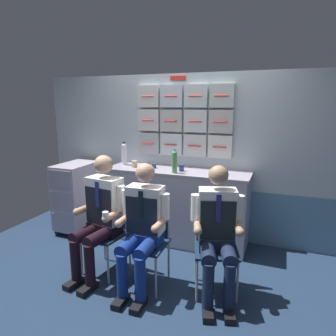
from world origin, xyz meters
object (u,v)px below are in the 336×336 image
(crew_member_left, at_px, (100,212))
(crew_member_by_counter, at_px, (218,228))
(crew_member_right, at_px, (142,223))
(espresso_cup_small, at_px, (181,168))
(service_trolley, at_px, (77,195))
(folding_chair_left, at_px, (111,223))
(folding_chair_by_counter, at_px, (215,237))
(water_bottle_clear, at_px, (124,154))
(folding_chair_right, at_px, (149,232))

(crew_member_left, height_order, crew_member_by_counter, crew_member_left)
(crew_member_left, distance_m, crew_member_right, 0.52)
(espresso_cup_small, bearing_deg, crew_member_right, -91.11)
(service_trolley, bearing_deg, folding_chair_left, -35.93)
(folding_chair_by_counter, relative_size, water_bottle_clear, 2.66)
(folding_chair_left, height_order, crew_member_right, crew_member_right)
(crew_member_left, height_order, water_bottle_clear, crew_member_left)
(folding_chair_right, distance_m, water_bottle_clear, 1.46)
(crew_member_by_counter, bearing_deg, crew_member_left, -176.98)
(crew_member_by_counter, height_order, espresso_cup_small, crew_member_by_counter)
(folding_chair_left, xyz_separation_m, folding_chair_right, (0.48, -0.07, 0.00))
(crew_member_right, height_order, folding_chair_by_counter, crew_member_right)
(crew_member_right, distance_m, espresso_cup_small, 1.14)
(folding_chair_left, xyz_separation_m, water_bottle_clear, (-0.35, 0.97, 0.58))
(water_bottle_clear, bearing_deg, espresso_cup_small, -7.41)
(service_trolley, xyz_separation_m, water_bottle_clear, (0.64, 0.25, 0.59))
(crew_member_left, relative_size, crew_member_right, 1.03)
(service_trolley, xyz_separation_m, folding_chair_right, (1.47, -0.79, 0.00))
(crew_member_left, xyz_separation_m, folding_chair_right, (0.50, 0.09, -0.18))
(service_trolley, bearing_deg, crew_member_by_counter, -20.58)
(water_bottle_clear, bearing_deg, folding_chair_by_counter, -31.55)
(crew_member_left, xyz_separation_m, espresso_cup_small, (0.53, 1.01, 0.30))
(service_trolley, distance_m, folding_chair_left, 1.22)
(crew_member_right, height_order, espresso_cup_small, crew_member_right)
(folding_chair_left, height_order, folding_chair_right, same)
(crew_member_by_counter, distance_m, water_bottle_clear, 1.91)
(crew_member_right, distance_m, crew_member_by_counter, 0.70)
(water_bottle_clear, bearing_deg, crew_member_right, -55.06)
(folding_chair_by_counter, bearing_deg, folding_chair_right, -168.37)
(service_trolley, distance_m, crew_member_left, 1.32)
(folding_chair_left, xyz_separation_m, crew_member_by_counter, (1.17, -0.09, 0.16))
(folding_chair_by_counter, relative_size, espresso_cup_small, 10.08)
(water_bottle_clear, xyz_separation_m, espresso_cup_small, (0.86, -0.11, -0.11))
(folding_chair_by_counter, bearing_deg, crew_member_left, -169.27)
(service_trolley, height_order, crew_member_by_counter, crew_member_by_counter)
(crew_member_left, xyz_separation_m, crew_member_right, (0.51, -0.08, -0.02))
(folding_chair_left, distance_m, folding_chair_right, 0.49)
(crew_member_right, xyz_separation_m, espresso_cup_small, (0.02, 1.09, 0.32))
(folding_chair_left, relative_size, folding_chair_by_counter, 1.00)
(folding_chair_right, bearing_deg, water_bottle_clear, 128.74)
(crew_member_by_counter, bearing_deg, espresso_cup_small, 124.97)
(crew_member_by_counter, xyz_separation_m, espresso_cup_small, (-0.66, 0.95, 0.32))
(folding_chair_left, xyz_separation_m, folding_chair_by_counter, (1.13, 0.06, 0.00))
(folding_chair_left, bearing_deg, crew_member_left, -98.33)
(folding_chair_by_counter, height_order, water_bottle_clear, water_bottle_clear)
(crew_member_left, bearing_deg, crew_member_by_counter, 3.02)
(crew_member_right, xyz_separation_m, water_bottle_clear, (-0.84, 1.20, 0.43))
(espresso_cup_small, bearing_deg, crew_member_left, -117.67)
(service_trolley, relative_size, folding_chair_right, 1.15)
(service_trolley, bearing_deg, crew_member_right, -32.79)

